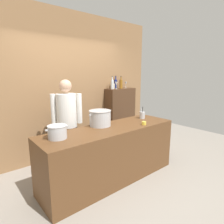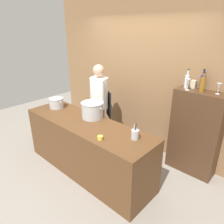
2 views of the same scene
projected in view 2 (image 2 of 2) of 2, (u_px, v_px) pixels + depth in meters
ground_plane at (88, 169)px, 3.60m from camera, size 8.00×8.00×0.00m
brick_back_panel at (140, 71)px, 3.98m from camera, size 4.40×0.10×3.00m
prep_counter at (87, 147)px, 3.43m from camera, size 2.36×0.70×0.90m
bar_cabinet at (195, 133)px, 3.35m from camera, size 0.76×0.32×1.40m
chef at (100, 101)px, 3.98m from camera, size 0.46×0.41×1.66m
stockpot_large at (92, 110)px, 3.39m from camera, size 0.43×0.37×0.26m
stockpot_small at (56, 103)px, 3.81m from camera, size 0.32×0.26×0.18m
utensil_crock at (135, 134)px, 2.76m from camera, size 0.10×0.10×0.23m
butter_jar at (100, 138)px, 2.75m from camera, size 0.07×0.07×0.05m
wine_bottle_cobalt at (202, 82)px, 3.15m from camera, size 0.07×0.07×0.31m
wine_bottle_amber at (203, 84)px, 3.02m from camera, size 0.08×0.08×0.29m
wine_bottle_clear at (187, 81)px, 3.20m from camera, size 0.07×0.07×0.30m
wine_glass_short at (188, 83)px, 3.11m from camera, size 0.07×0.07×0.17m
wine_glass_tall at (219, 87)px, 2.93m from camera, size 0.07×0.07×0.16m
spice_tin_cream at (194, 84)px, 3.23m from camera, size 0.07×0.07×0.12m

